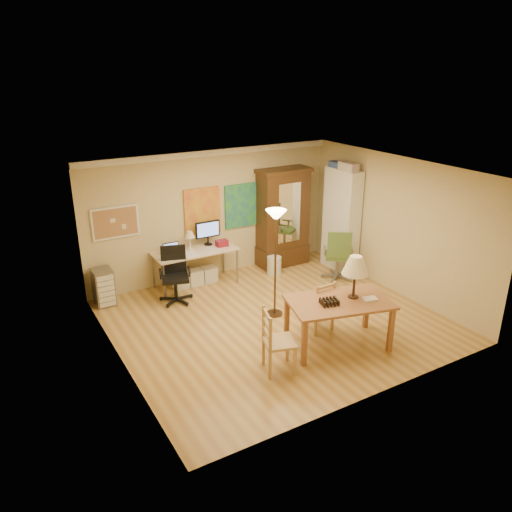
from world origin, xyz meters
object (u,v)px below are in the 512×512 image
dining_table (345,291)px  office_chair_green (337,266)px  bookshelf (341,220)px  computer_desk (196,263)px  armoire (283,224)px  office_chair_black (176,287)px

dining_table → office_chair_green: bearing=52.9°
dining_table → bookshelf: 3.28m
computer_desk → office_chair_green: computer_desk is taller
computer_desk → office_chair_green: 2.98m
computer_desk → dining_table: bearing=-71.9°
computer_desk → armoire: 2.22m
office_chair_green → armoire: (-0.54, 1.32, 0.66)m
computer_desk → bookshelf: 3.28m
computer_desk → armoire: armoire is taller
office_chair_black → office_chair_green: (3.36, -0.74, 0.01)m
dining_table → armoire: armoire is taller
office_chair_black → office_chair_green: bearing=-12.5°
office_chair_green → bookshelf: (0.42, 0.46, 0.82)m
office_chair_green → armoire: size_ratio=0.50×
office_chair_black → bookshelf: (3.78, -0.28, 0.83)m
armoire → office_chair_green: bearing=-67.8°
office_chair_green → office_chair_black: bearing=167.5°
office_chair_green → bookshelf: bookshelf is taller
office_chair_black → armoire: size_ratio=0.49×
office_chair_black → bookshelf: bearing=-4.2°
computer_desk → office_chair_black: computer_desk is taller
dining_table → bookshelf: size_ratio=0.80×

